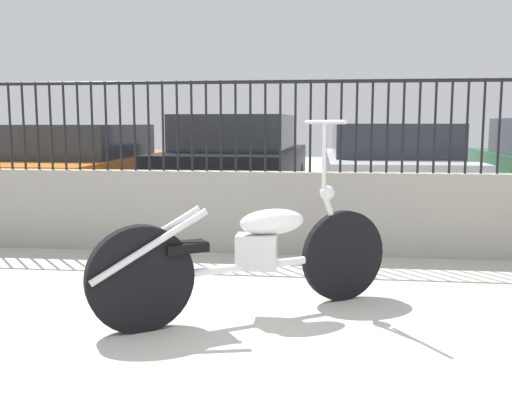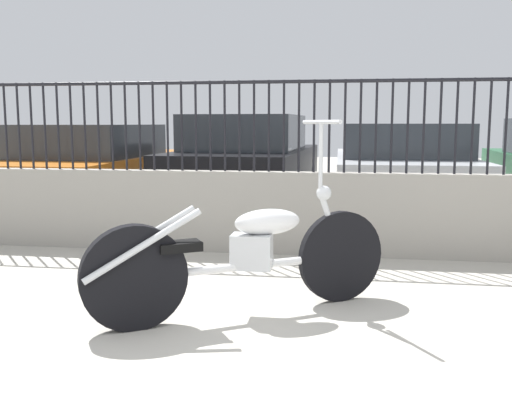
# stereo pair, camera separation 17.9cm
# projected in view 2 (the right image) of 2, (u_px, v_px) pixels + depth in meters

# --- Properties ---
(low_wall) EXTENTS (10.37, 0.18, 0.83)m
(low_wall) POSITION_uv_depth(u_px,v_px,m) (313.00, 213.00, 5.74)
(low_wall) COLOR #9E998E
(low_wall) RESTS_ON ground_plane
(fence_railing) EXTENTS (10.37, 0.04, 0.91)m
(fence_railing) POSITION_uv_depth(u_px,v_px,m) (314.00, 114.00, 5.61)
(fence_railing) COLOR black
(fence_railing) RESTS_ON low_wall
(motorcycle_white) EXTENTS (1.94, 1.25, 1.35)m
(motorcycle_white) POSITION_uv_depth(u_px,v_px,m) (231.00, 256.00, 3.88)
(motorcycle_white) COLOR black
(motorcycle_white) RESTS_ON ground_plane
(car_orange) EXTENTS (1.99, 4.58, 1.30)m
(car_orange) POSITION_uv_depth(u_px,v_px,m) (96.00, 166.00, 8.90)
(car_orange) COLOR black
(car_orange) RESTS_ON ground_plane
(car_black) EXTENTS (1.92, 4.11, 1.44)m
(car_black) POSITION_uv_depth(u_px,v_px,m) (248.00, 163.00, 8.66)
(car_black) COLOR black
(car_black) RESTS_ON ground_plane
(car_silver) EXTENTS (1.90, 4.27, 1.31)m
(car_silver) POSITION_uv_depth(u_px,v_px,m) (400.00, 167.00, 8.57)
(car_silver) COLOR black
(car_silver) RESTS_ON ground_plane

